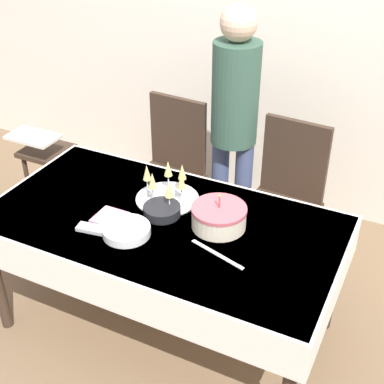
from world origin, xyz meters
The scene contains 14 objects.
ground_plane centered at (0.00, 0.00, 0.00)m, with size 12.00×12.00×0.00m, color brown.
wall_back centered at (0.00, 1.57, 1.35)m, with size 8.00×0.05×2.70m.
dining_table centered at (0.00, 0.00, 0.63)m, with size 1.76×0.94×0.73m.
dining_chair_far_left centered at (-0.38, 0.79, 0.54)m, with size 0.45×0.45×0.97m.
dining_chair_far_right centered at (0.40, 0.79, 0.54)m, with size 0.45×0.45×0.97m.
birthday_cake centered at (0.27, 0.07, 0.78)m, with size 0.27×0.27×0.18m.
champagne_tray centered at (-0.07, 0.18, 0.81)m, with size 0.33×0.33×0.18m.
plate_stack_main centered at (-0.10, -0.18, 0.75)m, with size 0.23×0.23×0.04m.
plate_stack_dessert centered at (-0.02, 0.04, 0.75)m, with size 0.19×0.19×0.05m.
cake_knife centered at (0.35, -0.13, 0.73)m, with size 0.29×0.10×0.00m.
fork_pile centered at (-0.25, -0.22, 0.74)m, with size 0.18×0.08×0.02m.
napkin_pile centered at (-0.24, -0.10, 0.73)m, with size 0.15×0.15×0.01m.
person_standing centered at (0.02, 0.88, 0.95)m, with size 0.28×0.28×1.59m.
high_chair centered at (-1.23, 0.56, 0.48)m, with size 0.33×0.35×0.71m.
Camera 1 is at (1.08, -1.87, 2.26)m, focal length 50.00 mm.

